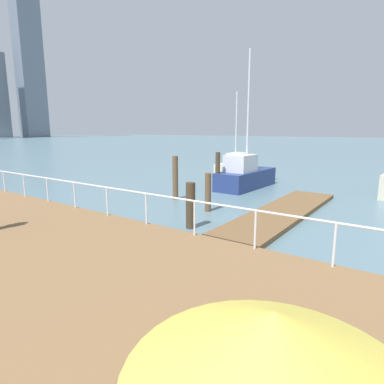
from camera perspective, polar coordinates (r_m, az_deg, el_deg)
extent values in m
plane|color=slate|center=(20.11, -21.00, 0.10)|extent=(300.00, 300.00, 0.00)
cube|color=brown|center=(13.81, 14.90, -3.87)|extent=(10.49, 2.00, 0.18)
cylinder|color=white|center=(8.22, 23.75, -8.53)|extent=(0.06, 0.06, 1.05)
cylinder|color=white|center=(8.78, 11.06, -6.55)|extent=(0.06, 0.06, 1.05)
cylinder|color=white|center=(9.72, 0.44, -4.63)|extent=(0.06, 0.06, 1.05)
cylinder|color=white|center=(10.93, -8.03, -2.97)|extent=(0.06, 0.06, 1.05)
cylinder|color=white|center=(12.34, -14.68, -1.62)|extent=(0.06, 0.06, 1.05)
cylinder|color=white|center=(13.89, -19.90, -0.54)|extent=(0.06, 0.06, 1.05)
cylinder|color=white|center=(15.53, -24.04, 0.32)|extent=(0.06, 0.06, 1.05)
cylinder|color=white|center=(17.24, -27.38, 1.01)|extent=(0.06, 0.06, 1.05)
cylinder|color=white|center=(18.99, -30.11, 1.57)|extent=(0.06, 0.06, 1.05)
cylinder|color=white|center=(10.18, -4.09, -0.90)|extent=(0.06, 25.57, 0.06)
cylinder|color=brown|center=(16.54, -2.95, 2.51)|extent=(0.29, 0.29, 2.22)
cylinder|color=#473826|center=(18.46, 4.53, 3.46)|extent=(0.27, 0.27, 2.28)
cylinder|color=brown|center=(14.12, 2.83, -0.05)|extent=(0.27, 0.27, 1.68)
cylinder|color=#473826|center=(11.67, -0.26, -2.39)|extent=(0.34, 0.34, 1.68)
cube|color=beige|center=(26.94, 7.60, 4.28)|extent=(5.14, 1.93, 0.89)
cube|color=white|center=(27.26, 8.00, 6.07)|extent=(2.14, 1.37, 0.75)
cylinder|color=silver|center=(26.77, 7.78, 11.17)|extent=(0.12, 0.12, 5.58)
cube|color=navy|center=(20.21, 9.47, 2.28)|extent=(4.97, 1.85, 1.08)
cube|color=white|center=(19.42, 8.53, 5.04)|extent=(1.85, 1.42, 1.00)
cylinder|color=silver|center=(20.01, 9.84, 13.78)|extent=(0.12, 0.12, 7.00)
cone|color=#E5CC4C|center=(2.19, 14.09, -24.78)|extent=(1.87, 1.87, 0.45)
cube|color=slate|center=(171.32, -27.07, 23.84)|extent=(10.38, 7.01, 89.94)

